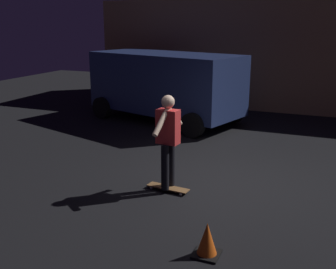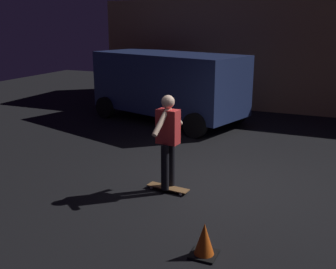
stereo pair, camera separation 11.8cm
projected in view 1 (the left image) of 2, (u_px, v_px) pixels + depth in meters
name	position (u px, v px, depth m)	size (l,w,h in m)	color
ground_plane	(219.00, 184.00, 7.66)	(28.00, 28.00, 0.00)	black
low_building	(270.00, 53.00, 14.82)	(11.83, 3.38, 3.66)	#AD7F56
parked_van	(165.00, 83.00, 12.20)	(4.96, 3.32, 2.03)	navy
skateboard_ridden	(168.00, 188.00, 7.34)	(0.80, 0.28, 0.07)	olive
skater	(168.00, 135.00, 7.07)	(0.40, 0.99, 1.67)	black
traffic_cone	(207.00, 241.00, 5.28)	(0.34, 0.34, 0.46)	black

